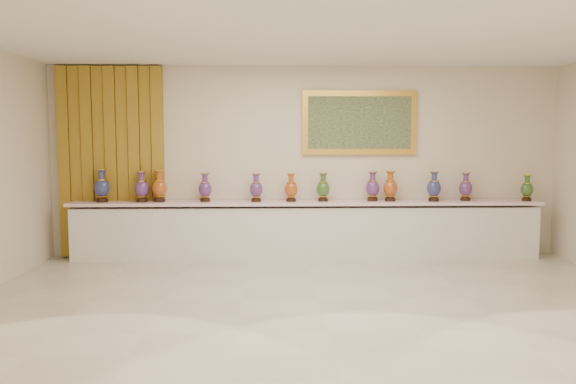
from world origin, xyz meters
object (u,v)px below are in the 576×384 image
at_px(vase_0, 102,187).
at_px(vase_1, 142,188).
at_px(vase_2, 159,188).
at_px(counter, 306,231).

xyz_separation_m(vase_0, vase_1, (0.60, 0.01, -0.02)).
relative_size(vase_1, vase_2, 0.97).
height_order(vase_1, vase_2, vase_2).
bearing_deg(vase_0, vase_1, 0.69).
bearing_deg(vase_2, vase_1, -176.94).
height_order(counter, vase_0, vase_0).
bearing_deg(counter, vase_0, -179.45).
height_order(vase_0, vase_2, vase_0).
distance_m(counter, vase_2, 2.37).
relative_size(counter, vase_2, 14.92).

